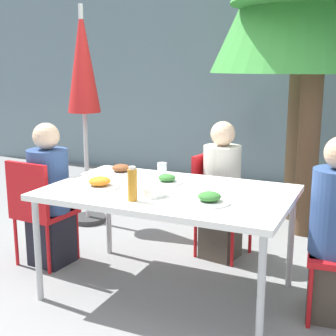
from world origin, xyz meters
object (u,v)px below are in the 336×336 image
object	(u,v)px
person_left	(50,198)
person_far	(221,194)
chair_left	(38,205)
person_right	(334,235)
closed_umbrella	(83,71)
salad_bowl	(153,191)
bottle	(132,184)
chair_far	(216,197)
drinking_cup	(162,169)

from	to	relation	value
person_left	person_far	size ratio (longest dim) A/B	1.00
person_far	chair_left	bearing A→B (deg)	-49.02
person_right	closed_umbrella	world-z (taller)	closed_umbrella
salad_bowl	bottle	bearing A→B (deg)	-114.02
person_left	chair_far	xyz separation A→B (m)	(1.13, 0.74, -0.04)
closed_umbrella	drinking_cup	xyz separation A→B (m)	(1.18, -0.72, -0.72)
bottle	drinking_cup	distance (m)	0.70
person_right	drinking_cup	xyz separation A→B (m)	(-1.28, 0.23, 0.25)
chair_far	salad_bowl	distance (m)	1.05
chair_far	closed_umbrella	xyz separation A→B (m)	(-1.45, 0.25, 1.02)
chair_left	person_right	xyz separation A→B (m)	(2.19, 0.12, 0.06)
bottle	salad_bowl	distance (m)	0.18
chair_far	drinking_cup	xyz separation A→B (m)	(-0.28, -0.47, 0.30)
chair_left	chair_far	world-z (taller)	same
person_left	closed_umbrella	size ratio (longest dim) A/B	0.53
person_far	chair_far	bearing A→B (deg)	-121.89
chair_left	bottle	xyz separation A→B (m)	(1.03, -0.33, 0.36)
person_left	chair_far	bearing A→B (deg)	37.66
person_right	person_far	size ratio (longest dim) A/B	1.02
chair_left	closed_umbrella	xyz separation A→B (m)	(-0.27, 1.07, 1.02)
chair_far	bottle	bearing A→B (deg)	2.34
person_left	person_far	distance (m)	1.38
chair_far	closed_umbrella	distance (m)	1.80
person_far	drinking_cup	world-z (taller)	person_far
person_right	salad_bowl	bearing A→B (deg)	9.00
bottle	salad_bowl	world-z (taller)	bottle
drinking_cup	bottle	bearing A→B (deg)	-79.91
chair_far	person_far	xyz separation A→B (m)	(0.07, -0.06, 0.05)
chair_far	closed_umbrella	world-z (taller)	closed_umbrella
drinking_cup	salad_bowl	bearing A→B (deg)	-70.84
person_left	person_right	xyz separation A→B (m)	(2.14, 0.05, 0.01)
closed_umbrella	drinking_cup	size ratio (longest dim) A/B	21.40
chair_far	closed_umbrella	size ratio (longest dim) A/B	0.40
chair_far	person_far	world-z (taller)	person_far
closed_umbrella	drinking_cup	distance (m)	1.56
person_left	salad_bowl	xyz separation A→B (m)	(1.04, -0.26, 0.24)
bottle	drinking_cup	bearing A→B (deg)	100.09
salad_bowl	chair_far	bearing A→B (deg)	85.01
drinking_cup	salad_bowl	world-z (taller)	drinking_cup
person_left	closed_umbrella	world-z (taller)	closed_umbrella
bottle	person_far	bearing A→B (deg)	78.39
chair_far	person_right	bearing A→B (deg)	65.13
drinking_cup	salad_bowl	size ratio (longest dim) A/B	0.61
closed_umbrella	chair_far	bearing A→B (deg)	-9.83
chair_left	chair_far	xyz separation A→B (m)	(1.19, 0.82, 0.00)
bottle	chair_left	bearing A→B (deg)	162.12
person_far	person_right	bearing A→B (deg)	65.71
person_right	bottle	size ratio (longest dim) A/B	5.36
chair_left	person_right	size ratio (longest dim) A/B	0.74
person_left	person_far	bearing A→B (deg)	33.86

